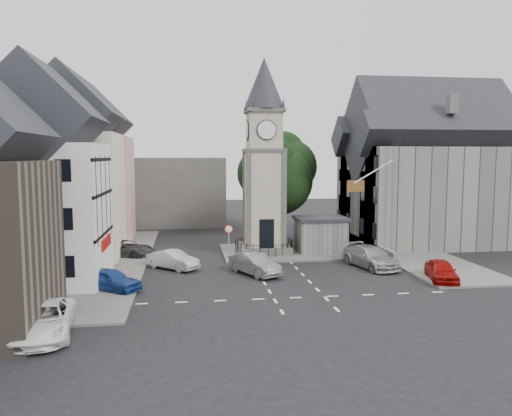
{
  "coord_description": "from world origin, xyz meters",
  "views": [
    {
      "loc": [
        -6.38,
        -33.25,
        8.24
      ],
      "look_at": [
        -1.09,
        5.0,
        4.19
      ],
      "focal_mm": 35.0,
      "sensor_mm": 36.0,
      "label": 1
    }
  ],
  "objects": [
    {
      "name": "pavement_west",
      "position": [
        -12.5,
        6.0,
        0.07
      ],
      "size": [
        6.0,
        30.0,
        0.14
      ],
      "primitive_type": "cube",
      "color": "#595651",
      "rests_on": "ground"
    },
    {
      "name": "east_boundary_wall",
      "position": [
        9.2,
        10.0,
        0.45
      ],
      "size": [
        0.4,
        16.0,
        0.9
      ],
      "primitive_type": "cube",
      "color": "#5D5956",
      "rests_on": "ground"
    },
    {
      "name": "car_island_silver",
      "position": [
        -1.8,
        0.5,
        0.74
      ],
      "size": [
        3.49,
        4.69,
        1.48
      ],
      "primitive_type": "imported",
      "rotation": [
        0.0,
        0.0,
        0.49
      ],
      "color": "gray",
      "rests_on": "ground"
    },
    {
      "name": "ground",
      "position": [
        0.0,
        0.0,
        0.0
      ],
      "size": [
        120.0,
        120.0,
        0.0
      ],
      "primitive_type": "plane",
      "color": "black",
      "rests_on": "ground"
    },
    {
      "name": "east_building",
      "position": [
        15.59,
        11.0,
        6.26
      ],
      "size": [
        14.4,
        11.4,
        12.6
      ],
      "color": "#5D5956",
      "rests_on": "ground"
    },
    {
      "name": "terrace_tudor",
      "position": [
        -15.5,
        0.0,
        6.19
      ],
      "size": [
        8.1,
        7.6,
        12.0
      ],
      "color": "silver",
      "rests_on": "ground"
    },
    {
      "name": "backdrop_west",
      "position": [
        -12.0,
        28.0,
        4.0
      ],
      "size": [
        20.0,
        10.0,
        8.0
      ],
      "primitive_type": "cube",
      "color": "#4C4944",
      "rests_on": "ground"
    },
    {
      "name": "road_markings",
      "position": [
        0.0,
        -5.5,
        0.01
      ],
      "size": [
        20.0,
        8.0,
        0.01
      ],
      "primitive_type": "cube",
      "color": "silver",
      "rests_on": "ground"
    },
    {
      "name": "car_east_red",
      "position": [
        10.15,
        -3.0,
        0.7
      ],
      "size": [
        2.68,
        4.38,
        1.39
      ],
      "primitive_type": "imported",
      "rotation": [
        0.0,
        0.0,
        -0.27
      ],
      "color": "#960A08",
      "rests_on": "ground"
    },
    {
      "name": "pedestrian",
      "position": [
        11.5,
        9.05,
        0.89
      ],
      "size": [
        0.73,
        0.56,
        1.79
      ],
      "primitive_type": "imported",
      "rotation": [
        0.0,
        0.0,
        3.37
      ],
      "color": "#BBB39A",
      "rests_on": "ground"
    },
    {
      "name": "warning_sign_post",
      "position": [
        -3.2,
        5.43,
        2.03
      ],
      "size": [
        0.7,
        0.19,
        2.85
      ],
      "color": "black",
      "rests_on": "ground"
    },
    {
      "name": "flagpole",
      "position": [
        8.0,
        4.0,
        7.0
      ],
      "size": [
        3.68,
        0.1,
        2.74
      ],
      "color": "white",
      "rests_on": "ground"
    },
    {
      "name": "van_sw_white",
      "position": [
        -13.0,
        -10.0,
        0.76
      ],
      "size": [
        3.18,
        5.73,
        1.52
      ],
      "primitive_type": "imported",
      "rotation": [
        0.0,
        0.0,
        0.13
      ],
      "color": "white",
      "rests_on": "ground"
    },
    {
      "name": "car_west_silver",
      "position": [
        -7.5,
        3.03,
        0.69
      ],
      "size": [
        4.08,
        3.86,
        1.37
      ],
      "primitive_type": "imported",
      "rotation": [
        0.0,
        0.0,
        0.84
      ],
      "color": "#B5B9BD",
      "rests_on": "ground"
    },
    {
      "name": "stone_shelter",
      "position": [
        4.8,
        7.5,
        1.55
      ],
      "size": [
        4.3,
        3.3,
        3.08
      ],
      "color": "#5D5956",
      "rests_on": "ground"
    },
    {
      "name": "car_west_grey",
      "position": [
        -11.5,
        8.0,
        0.68
      ],
      "size": [
        5.36,
        3.9,
        1.35
      ],
      "primitive_type": "imported",
      "rotation": [
        0.0,
        0.0,
        1.19
      ],
      "color": "#303032",
      "rests_on": "ground"
    },
    {
      "name": "town_tree",
      "position": [
        2.0,
        13.0,
        6.97
      ],
      "size": [
        7.2,
        7.2,
        10.8
      ],
      "color": "black",
      "rests_on": "ground"
    },
    {
      "name": "clock_tower",
      "position": [
        0.0,
        7.99,
        8.12
      ],
      "size": [
        4.86,
        4.86,
        16.25
      ],
      "color": "#4C4944",
      "rests_on": "ground"
    },
    {
      "name": "car_island_east",
      "position": [
        7.0,
        1.57,
        0.78
      ],
      "size": [
        3.4,
        5.73,
        1.56
      ],
      "primitive_type": "imported",
      "rotation": [
        0.0,
        0.0,
        0.24
      ],
      "color": "#9EA1A6",
      "rests_on": "ground"
    },
    {
      "name": "pavement_east",
      "position": [
        12.0,
        8.0,
        0.07
      ],
      "size": [
        6.0,
        26.0,
        0.14
      ],
      "primitive_type": "cube",
      "color": "#595651",
      "rests_on": "ground"
    },
    {
      "name": "central_island",
      "position": [
        1.5,
        8.0,
        0.08
      ],
      "size": [
        10.0,
        8.0,
        0.16
      ],
      "primitive_type": "cube",
      "color": "#595651",
      "rests_on": "ground"
    },
    {
      "name": "terrace_cream",
      "position": [
        -15.5,
        8.0,
        6.58
      ],
      "size": [
        8.1,
        7.6,
        12.8
      ],
      "color": "beige",
      "rests_on": "ground"
    },
    {
      "name": "car_west_blue",
      "position": [
        -11.14,
        -2.49,
        0.7
      ],
      "size": [
        4.34,
        3.69,
        1.41
      ],
      "primitive_type": "imported",
      "rotation": [
        0.0,
        0.0,
        0.97
      ],
      "color": "navy",
      "rests_on": "ground"
    },
    {
      "name": "terrace_pink",
      "position": [
        -15.5,
        16.0,
        6.58
      ],
      "size": [
        8.1,
        7.6,
        12.8
      ],
      "color": "#C2858E",
      "rests_on": "ground"
    }
  ]
}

